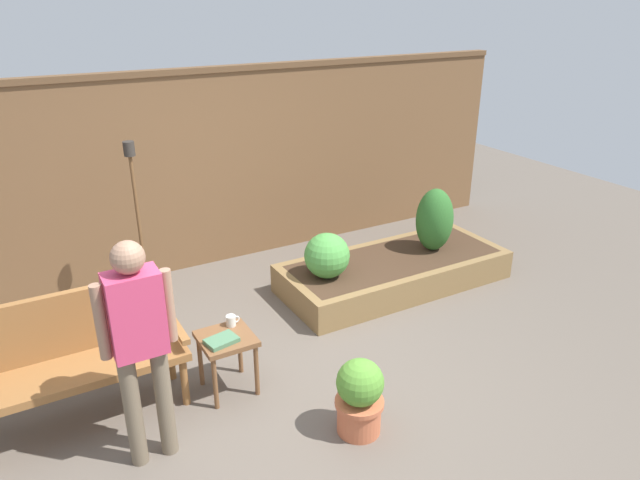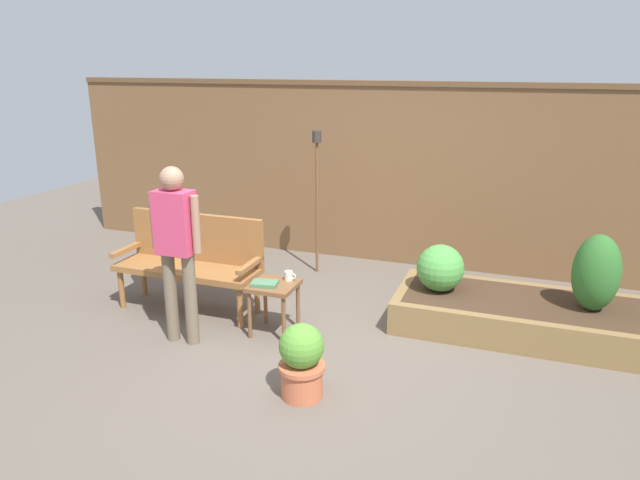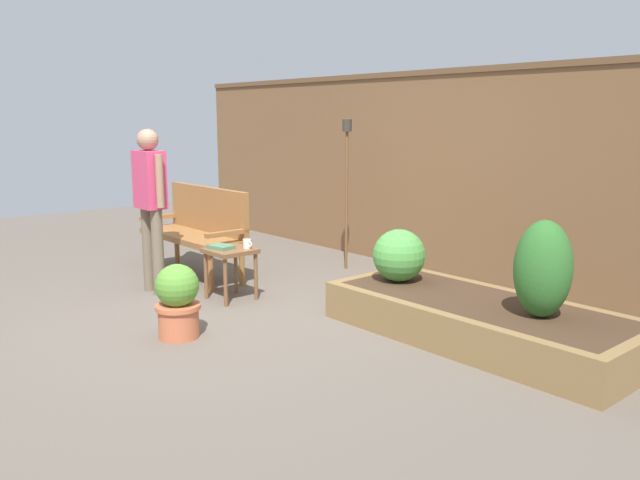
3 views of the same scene
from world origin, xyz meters
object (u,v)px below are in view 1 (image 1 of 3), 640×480
at_px(side_table, 227,346).
at_px(cup_on_table, 231,321).
at_px(garden_bench, 77,349).
at_px(tiki_torch, 135,196).
at_px(shrub_near_bench, 327,256).
at_px(person_by_bench, 139,336).
at_px(potted_boxwood, 360,396).
at_px(book_on_table, 222,340).
at_px(shrub_far_corner, 435,220).

relative_size(side_table, cup_on_table, 4.37).
bearing_deg(garden_bench, tiki_torch, 59.80).
height_order(side_table, shrub_near_bench, shrub_near_bench).
bearing_deg(person_by_bench, potted_boxwood, -19.52).
distance_m(cup_on_table, potted_boxwood, 1.16).
xyz_separation_m(side_table, tiki_torch, (-0.20, 1.66, 0.73)).
xyz_separation_m(cup_on_table, shrub_near_bench, (1.25, 0.68, -0.00)).
bearing_deg(garden_bench, book_on_table, -19.47).
relative_size(garden_bench, person_by_bench, 0.92).
relative_size(cup_on_table, shrub_near_bench, 0.25).
bearing_deg(book_on_table, garden_bench, 149.75).
height_order(side_table, shrub_far_corner, shrub_far_corner).
bearing_deg(garden_bench, cup_on_table, -7.62).
relative_size(potted_boxwood, shrub_far_corner, 0.84).
bearing_deg(person_by_bench, tiki_torch, 76.67).
bearing_deg(cup_on_table, person_by_bench, -145.21).
relative_size(garden_bench, cup_on_table, 13.10).
distance_m(side_table, shrub_near_bench, 1.57).
relative_size(shrub_near_bench, shrub_far_corner, 0.65).
distance_m(potted_boxwood, person_by_bench, 1.53).
xyz_separation_m(book_on_table, tiki_torch, (-0.14, 1.72, 0.63)).
xyz_separation_m(potted_boxwood, shrub_far_corner, (2.04, 1.69, 0.35)).
bearing_deg(garden_bench, side_table, -15.22).
relative_size(side_table, shrub_far_corner, 0.70).
height_order(book_on_table, shrub_near_bench, shrub_near_bench).
distance_m(cup_on_table, person_by_bench, 1.04).
bearing_deg(tiki_torch, garden_bench, -120.20).
relative_size(book_on_table, shrub_far_corner, 0.33).
bearing_deg(person_by_bench, book_on_table, 29.52).
bearing_deg(book_on_table, cup_on_table, 40.07).
relative_size(garden_bench, shrub_far_corner, 2.11).
bearing_deg(person_by_bench, cup_on_table, 34.79).
relative_size(book_on_table, potted_boxwood, 0.40).
bearing_deg(shrub_far_corner, book_on_table, -162.34).
relative_size(side_table, potted_boxwood, 0.84).
bearing_deg(cup_on_table, side_table, -127.09).
distance_m(garden_bench, cup_on_table, 1.11).
relative_size(side_table, person_by_bench, 0.31).
distance_m(side_table, person_by_bench, 0.97).
bearing_deg(person_by_bench, garden_bench, 114.21).
distance_m(potted_boxwood, tiki_torch, 2.80).
bearing_deg(book_on_table, shrub_near_bench, 20.91).
distance_m(shrub_near_bench, shrub_far_corner, 1.32).
height_order(cup_on_table, tiki_torch, tiki_torch).
xyz_separation_m(garden_bench, tiki_torch, (0.80, 1.38, 0.59)).
bearing_deg(tiki_torch, shrub_far_corner, -16.54).
bearing_deg(shrub_near_bench, shrub_far_corner, 0.00).
distance_m(garden_bench, shrub_near_bench, 2.41).
height_order(shrub_near_bench, shrub_far_corner, shrub_far_corner).
bearing_deg(shrub_far_corner, shrub_near_bench, 180.00).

